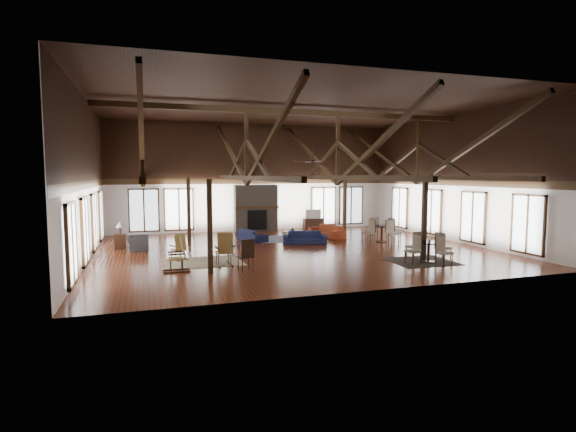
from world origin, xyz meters
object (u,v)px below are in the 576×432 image
object	(u,v)px
armchair	(138,243)
tv_console	(313,223)
cafe_table_far	(382,230)
sofa_orange	(327,231)
sofa_navy_front	(305,237)
coffee_table	(293,232)
sofa_navy_left	(252,235)
cafe_table_near	(428,248)

from	to	relation	value
armchair	tv_console	size ratio (longest dim) A/B	0.80
cafe_table_far	sofa_orange	bearing A→B (deg)	128.97
sofa_navy_front	cafe_table_far	size ratio (longest dim) A/B	0.94
sofa_orange	sofa_navy_front	bearing A→B (deg)	-63.55
sofa_orange	cafe_table_far	distance (m)	2.94
coffee_table	cafe_table_far	distance (m)	4.29
sofa_navy_left	cafe_table_near	size ratio (longest dim) A/B	0.93
sofa_navy_left	cafe_table_near	bearing A→B (deg)	-160.36
armchair	cafe_table_near	xyz separation A→B (m)	(10.11, -5.87, 0.21)
armchair	cafe_table_far	bearing A→B (deg)	-93.71
coffee_table	cafe_table_far	xyz separation A→B (m)	(3.71, -2.16, 0.19)
sofa_navy_front	sofa_navy_left	distance (m)	2.68
cafe_table_near	tv_console	xyz separation A→B (m)	(-0.32, 10.80, -0.22)
sofa_orange	tv_console	size ratio (longest dim) A/B	1.76
sofa_orange	cafe_table_far	xyz separation A→B (m)	(1.85, -2.28, 0.24)
sofa_orange	cafe_table_near	xyz separation A→B (m)	(0.98, -7.18, 0.21)
armchair	cafe_table_near	bearing A→B (deg)	-118.78
sofa_navy_front	cafe_table_near	bearing A→B (deg)	-44.83
sofa_navy_front	sofa_navy_left	world-z (taller)	sofa_navy_front
tv_console	sofa_navy_front	bearing A→B (deg)	-114.89
sofa_navy_left	cafe_table_near	xyz separation A→B (m)	(4.88, -7.16, 0.24)
sofa_navy_front	cafe_table_far	xyz separation A→B (m)	(3.67, -0.57, 0.25)
cafe_table_far	coffee_table	bearing A→B (deg)	149.74
sofa_navy_left	sofa_orange	bearing A→B (deg)	-104.32
sofa_navy_left	cafe_table_far	distance (m)	6.18
coffee_table	sofa_navy_front	bearing A→B (deg)	-105.74
sofa_navy_left	sofa_orange	world-z (taller)	sofa_orange
sofa_navy_front	coffee_table	world-z (taller)	sofa_navy_front
sofa_orange	coffee_table	world-z (taller)	sofa_orange
tv_console	armchair	bearing A→B (deg)	-153.28
cafe_table_near	sofa_orange	bearing A→B (deg)	97.77
armchair	tv_console	bearing A→B (deg)	-61.89
tv_console	sofa_orange	bearing A→B (deg)	-100.26
sofa_orange	cafe_table_near	bearing A→B (deg)	-9.07
sofa_navy_left	coffee_table	xyz separation A→B (m)	(2.04, -0.10, 0.08)
tv_console	cafe_table_far	bearing A→B (deg)	-78.61
sofa_navy_left	cafe_table_near	distance (m)	8.66
coffee_table	cafe_table_near	xyz separation A→B (m)	(2.84, -7.06, 0.16)
cafe_table_near	sofa_navy_front	bearing A→B (deg)	117.14
coffee_table	tv_console	bearing A→B (deg)	38.97
armchair	tv_console	xyz separation A→B (m)	(9.78, 4.93, -0.01)
coffee_table	armchair	bearing A→B (deg)	172.11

